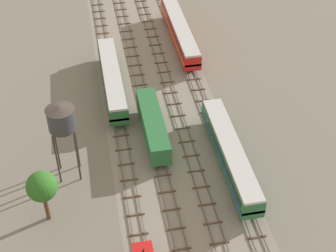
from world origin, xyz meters
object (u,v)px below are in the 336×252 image
Objects in this scene: diesel_railcar_far_left_midfar at (112,79)px; freight_boxcar_left_mid at (153,125)px; diesel_railcar_centre_near at (230,154)px; water_tower at (61,119)px; passenger_coach_centre_far at (180,31)px.

freight_boxcar_left_mid is at bearing -69.74° from diesel_railcar_far_left_midfar.
diesel_railcar_centre_near is 1.80× the size of water_tower.
diesel_railcar_centre_near is 12.00m from freight_boxcar_left_mid.
diesel_railcar_far_left_midfar is (-13.60, 20.16, 0.00)m from diesel_railcar_centre_near.
water_tower reaches higher than freight_boxcar_left_mid.
freight_boxcar_left_mid is at bearing -109.81° from passenger_coach_centre_far.
diesel_railcar_far_left_midfar is 20.10m from water_tower.
diesel_railcar_centre_near is at bearing -7.59° from water_tower.
diesel_railcar_centre_near is at bearing -56.00° from diesel_railcar_far_left_midfar.
diesel_railcar_far_left_midfar is (-4.54, 12.30, 0.15)m from freight_boxcar_left_mid.
freight_boxcar_left_mid is 1.23× the size of water_tower.
diesel_railcar_centre_near is 33.01m from passenger_coach_centre_far.
water_tower is at bearing -113.31° from diesel_railcar_far_left_midfar.
passenger_coach_centre_far is 1.93× the size of water_tower.
freight_boxcar_left_mid is 14.80m from water_tower.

